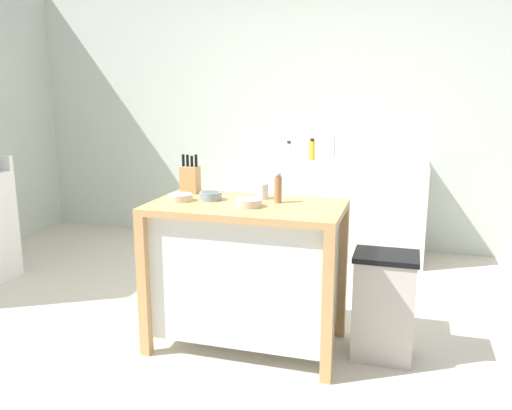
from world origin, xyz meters
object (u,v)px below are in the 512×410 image
bowl_ceramic_small (249,203)px  bottle_hand_soap (289,150)px  bowl_ceramic_wide (180,197)px  trash_bin (384,306)px  drinking_cup (263,191)px  sink_faucet (334,147)px  bottle_dish_soap (312,150)px  pepper_grinder (278,188)px  kitchen_island (247,267)px  bowl_stoneware_deep (211,196)px  knife_block (190,179)px

bowl_ceramic_small → bottle_hand_soap: 2.14m
bowl_ceramic_wide → trash_bin: size_ratio=0.23×
drinking_cup → sink_faucet: bearing=85.6°
trash_bin → bottle_dish_soap: (-0.79, 1.92, 0.66)m
bowl_ceramic_small → pepper_grinder: 0.21m
kitchen_island → bowl_stoneware_deep: bowl_stoneware_deep is taller
kitchen_island → bottle_dish_soap: size_ratio=5.66×
bowl_stoneware_deep → sink_faucet: (0.44, 2.08, 0.09)m
kitchen_island → knife_block: size_ratio=4.55×
kitchen_island → bottle_dish_soap: bottle_dish_soap is taller
pepper_grinder → sink_faucet: bearing=89.1°
bowl_stoneware_deep → bowl_ceramic_small: (0.27, -0.11, -0.00)m
bowl_ceramic_small → drinking_cup: drinking_cup is taller
bowl_ceramic_small → drinking_cup: 0.24m
knife_block → pepper_grinder: knife_block is taller
kitchen_island → bottle_dish_soap: (0.01, 2.00, 0.48)m
trash_bin → sink_faucet: bearing=106.4°
pepper_grinder → sink_faucet: 2.04m
drinking_cup → bottle_dish_soap: bearing=91.2°
bowl_stoneware_deep → drinking_cup: bearing=23.3°
bowl_stoneware_deep → trash_bin: bowl_stoneware_deep is taller
knife_block → bowl_ceramic_wide: size_ratio=1.72×
pepper_grinder → bowl_stoneware_deep: bearing=-174.5°
trash_bin → bottle_dish_soap: bearing=112.3°
bowl_ceramic_small → bowl_ceramic_wide: bearing=175.0°
bowl_stoneware_deep → bowl_ceramic_wide: size_ratio=0.93×
drinking_cup → pepper_grinder: (0.12, -0.09, 0.04)m
bowl_ceramic_wide → pepper_grinder: bearing=11.0°
bowl_ceramic_small → pepper_grinder: pepper_grinder is taller
drinking_cup → bowl_ceramic_small: bearing=-93.9°
bowl_ceramic_small → bottle_dish_soap: bearing=90.6°
kitchen_island → bowl_stoneware_deep: bearing=170.0°
knife_block → drinking_cup: 0.50m
pepper_grinder → knife_block: bearing=167.7°
bowl_stoneware_deep → bowl_ceramic_wide: bowl_stoneware_deep is taller
knife_block → pepper_grinder: 0.63m
bowl_ceramic_small → trash_bin: 0.98m
sink_faucet → bottle_dish_soap: (-0.19, -0.12, -0.02)m
drinking_cup → trash_bin: 0.98m
knife_block → sink_faucet: (0.65, 1.91, 0.02)m
knife_block → bottle_dish_soap: (0.46, 1.79, 0.00)m
kitchen_island → pepper_grinder: bearing=25.7°
bowl_ceramic_small → bowl_ceramic_wide: (-0.44, 0.04, -0.00)m
bottle_dish_soap → trash_bin: bearing=-67.7°
bowl_ceramic_small → pepper_grinder: bearing=48.4°
bowl_stoneware_deep → bowl_ceramic_small: size_ratio=0.90×
kitchen_island → bottle_hand_soap: 2.12m
kitchen_island → bowl_ceramic_small: (0.04, -0.07, 0.41)m
kitchen_island → knife_block: knife_block is taller
bowl_stoneware_deep → trash_bin: 1.20m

